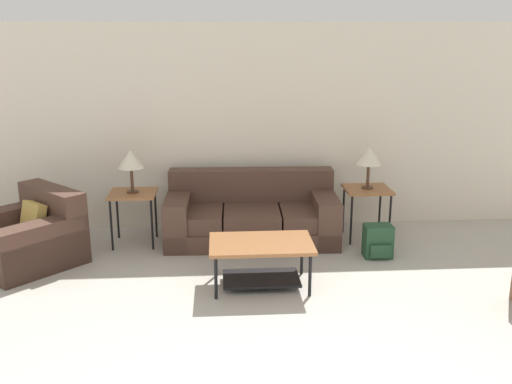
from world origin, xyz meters
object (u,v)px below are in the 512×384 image
object	(u,v)px
side_table_left	(133,198)
backpack	(378,242)
table_lamp_left	(131,160)
armchair	(29,238)
side_table_right	(367,193)
coffee_table	(261,254)
table_lamp_right	(369,156)
couch	(251,216)

from	to	relation	value
side_table_left	backpack	world-z (taller)	side_table_left
side_table_left	table_lamp_left	distance (m)	0.46
armchair	side_table_right	bearing A→B (deg)	7.61
coffee_table	table_lamp_left	world-z (taller)	table_lamp_left
side_table_left	table_lamp_right	bearing A→B (deg)	0.00
couch	armchair	bearing A→B (deg)	-166.85
coffee_table	table_lamp_right	distance (m)	2.04
couch	backpack	bearing A→B (deg)	-26.21
side_table_left	backpack	xyz separation A→B (m)	(2.81, -0.63, -0.39)
side_table_right	backpack	size ratio (longest dim) A/B	1.71
table_lamp_left	table_lamp_right	distance (m)	2.83
armchair	table_lamp_left	size ratio (longest dim) A/B	2.77
coffee_table	backpack	bearing A→B (deg)	26.41
armchair	table_lamp_left	distance (m)	1.42
coffee_table	side_table_right	size ratio (longest dim) A/B	1.59
couch	table_lamp_right	bearing A→B (deg)	-2.47
table_lamp_left	side_table_right	bearing A→B (deg)	-0.00
table_lamp_left	table_lamp_right	world-z (taller)	same
side_table_right	backpack	world-z (taller)	side_table_right
coffee_table	table_lamp_right	bearing A→B (deg)	43.18
table_lamp_right	armchair	bearing A→B (deg)	-172.39
side_table_left	coffee_table	bearing A→B (deg)	-42.59
coffee_table	side_table_left	xyz separation A→B (m)	(-1.43, 1.31, 0.23)
armchair	side_table_left	distance (m)	1.24
side_table_right	table_lamp_left	bearing A→B (deg)	180.00
side_table_left	table_lamp_right	xyz separation A→B (m)	(2.83, 0.00, 0.46)
side_table_left	table_lamp_left	size ratio (longest dim) A/B	1.25
side_table_left	side_table_right	size ratio (longest dim) A/B	1.00
backpack	table_lamp_left	bearing A→B (deg)	167.44
couch	side_table_right	bearing A→B (deg)	-2.47
table_lamp_right	backpack	distance (m)	1.06
side_table_right	table_lamp_left	xyz separation A→B (m)	(-2.83, 0.00, 0.46)
couch	table_lamp_right	xyz separation A→B (m)	(1.41, -0.06, 0.75)
table_lamp_left	armchair	bearing A→B (deg)	-154.21
armchair	coffee_table	size ratio (longest dim) A/B	1.39
couch	side_table_left	world-z (taller)	couch
coffee_table	armchair	bearing A→B (deg)	162.50
armchair	couch	bearing A→B (deg)	13.15
armchair	side_table_right	distance (m)	3.96
table_lamp_right	coffee_table	bearing A→B (deg)	-136.82
armchair	side_table_right	world-z (taller)	armchair
armchair	coffee_table	xyz separation A→B (m)	(2.51, -0.79, 0.06)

